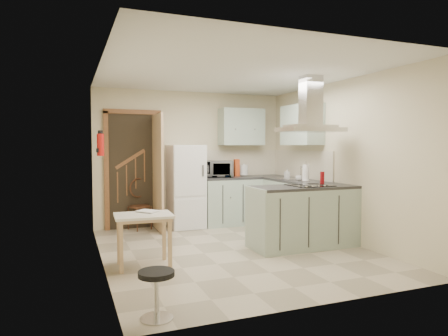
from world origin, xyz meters
name	(u,v)px	position (x,y,z in m)	size (l,w,h in m)	color
floor	(234,250)	(0.00, 0.00, 0.00)	(4.20, 4.20, 0.00)	#B3A58B
ceiling	(235,73)	(0.00, 0.00, 2.50)	(4.20, 4.20, 0.00)	silver
back_wall	(192,158)	(0.00, 2.10, 1.25)	(3.60, 3.60, 0.00)	beige
left_wall	(101,165)	(-1.80, 0.00, 1.25)	(4.20, 4.20, 0.00)	beige
right_wall	(340,161)	(1.80, 0.00, 1.25)	(4.20, 4.20, 0.00)	beige
doorway	(133,170)	(-1.10, 2.07, 1.05)	(1.10, 0.12, 2.10)	brown
fridge	(186,186)	(-0.20, 1.80, 0.75)	(0.60, 0.60, 1.50)	white
counter_back	(230,200)	(0.66, 1.80, 0.45)	(1.08, 0.60, 0.90)	#9EB2A0
counter_right	(287,203)	(1.50, 1.12, 0.45)	(0.60, 1.95, 0.90)	#9EB2A0
splashback	(238,163)	(0.96, 2.09, 1.15)	(1.68, 0.02, 0.50)	beige
wall_cabinet_back	(241,127)	(0.95, 1.93, 1.85)	(0.85, 0.35, 0.70)	#9EB2A0
wall_cabinet_right	(302,125)	(1.62, 0.85, 1.85)	(0.35, 0.90, 0.70)	#9EB2A0
peninsula	(304,216)	(1.02, -0.18, 0.45)	(1.55, 0.65, 0.90)	#9EB2A0
hob	(310,185)	(1.12, -0.18, 0.91)	(0.58, 0.50, 0.01)	black
extractor_hood	(310,130)	(1.12, -0.18, 1.72)	(0.90, 0.55, 0.10)	silver
sink	(292,179)	(1.50, 0.95, 0.91)	(0.45, 0.40, 0.01)	silver
fire_extinguisher	(101,145)	(-1.74, 0.90, 1.50)	(0.10, 0.10, 0.32)	#B2140F
drop_leaf_table	(144,240)	(-1.33, -0.29, 0.32)	(0.69, 0.52, 0.65)	#D1B781
bentwood_chair	(140,206)	(-1.02, 1.93, 0.41)	(0.36, 0.36, 0.82)	#512A1B
stool	(156,295)	(-1.50, -1.84, 0.21)	(0.31, 0.31, 0.42)	black
microwave	(218,169)	(0.44, 1.85, 1.05)	(0.54, 0.37, 0.30)	black
kettle	(244,170)	(0.98, 1.88, 1.02)	(0.16, 0.16, 0.24)	silver
cereal_box	(237,168)	(0.88, 1.99, 1.06)	(0.09, 0.22, 0.32)	#CD4518
soap_bottle	(287,173)	(1.57, 1.23, 0.98)	(0.07, 0.08, 0.16)	#A7A9B3
paper_towel	(306,173)	(1.49, 0.49, 1.04)	(0.11, 0.11, 0.28)	white
cup	(299,178)	(1.43, 0.60, 0.94)	(0.11, 0.11, 0.08)	silver
red_bottle	(322,178)	(1.48, 0.01, 0.99)	(0.07, 0.07, 0.19)	#A70E15
book	(143,209)	(-1.33, -0.21, 0.71)	(0.19, 0.26, 0.11)	#96323A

